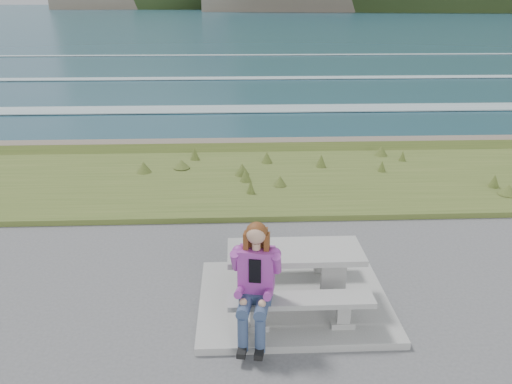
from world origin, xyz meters
TOP-DOWN VIEW (x-y plane):
  - concrete_slab at (0.00, 0.00)m, footprint 2.60×2.10m
  - picnic_table at (0.00, 0.00)m, footprint 1.80×0.75m
  - bench_landward at (0.00, -0.70)m, footprint 1.80×0.35m
  - bench_seaward at (0.00, 0.70)m, footprint 1.80×0.35m
  - grass_verge at (0.00, 5.00)m, footprint 160.00×4.50m
  - shore_drop at (0.00, 7.90)m, footprint 160.00×0.80m
  - ocean at (0.00, 25.09)m, footprint 1600.00×1600.00m
  - seated_woman at (-0.58, -0.84)m, footprint 0.53×0.79m

SIDE VIEW (x-z plane):
  - ocean at x=0.00m, z-range -1.79..-1.70m
  - grass_verge at x=0.00m, z-range -0.11..0.11m
  - shore_drop at x=0.00m, z-range -1.10..1.10m
  - concrete_slab at x=0.00m, z-range 0.00..0.10m
  - bench_landward at x=0.00m, z-range 0.22..0.67m
  - bench_seaward at x=0.00m, z-range 0.22..0.67m
  - seated_woman at x=-0.58m, z-range -0.09..1.37m
  - picnic_table at x=0.00m, z-range 0.31..1.06m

